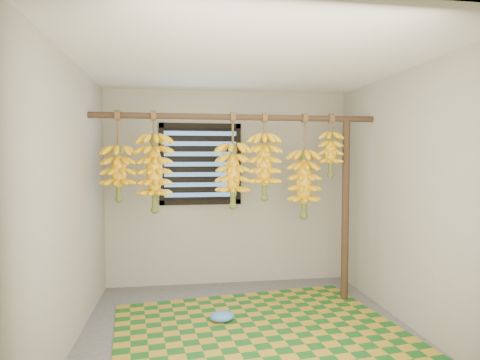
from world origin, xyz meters
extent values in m
cube|color=#4D4D4D|center=(0.00, 0.00, -0.01)|extent=(3.00, 3.00, 0.01)
cube|color=silver|center=(0.00, 0.00, 2.40)|extent=(3.00, 3.00, 0.01)
cube|color=gray|center=(0.00, 1.50, 1.20)|extent=(3.00, 0.01, 2.40)
cube|color=gray|center=(-1.50, 0.00, 1.20)|extent=(0.01, 3.00, 2.40)
cube|color=gray|center=(1.50, 0.00, 1.20)|extent=(0.01, 3.00, 2.40)
cube|color=black|center=(-0.35, 1.48, 1.50)|extent=(1.00, 0.04, 1.00)
cylinder|color=#46301F|center=(0.00, 0.70, 2.00)|extent=(3.00, 0.06, 0.06)
cylinder|color=#46301F|center=(1.20, 0.70, 1.00)|extent=(0.08, 0.08, 2.00)
cube|color=#19551B|center=(0.10, 0.00, 0.01)|extent=(2.77, 2.33, 0.01)
ellipsoid|color=#3C7AE0|center=(-0.22, 0.27, 0.06)|extent=(0.26, 0.20, 0.10)
cylinder|color=brown|center=(-1.21, 0.70, 1.85)|extent=(0.02, 0.02, 0.36)
cylinder|color=#4C5923|center=(-1.21, 0.70, 1.44)|extent=(0.06, 0.06, 0.52)
cylinder|color=brown|center=(-0.86, 0.70, 1.91)|extent=(0.02, 0.02, 0.24)
cylinder|color=#4C5923|center=(-0.86, 0.70, 1.44)|extent=(0.06, 0.06, 0.76)
cylinder|color=brown|center=(-0.05, 0.70, 1.86)|extent=(0.02, 0.02, 0.33)
cylinder|color=#4C5923|center=(-0.05, 0.70, 1.41)|extent=(0.06, 0.06, 0.64)
cylinder|color=brown|center=(0.29, 0.70, 1.92)|extent=(0.02, 0.02, 0.23)
cylinder|color=#4C5923|center=(0.29, 0.70, 1.50)|extent=(0.06, 0.06, 0.66)
cylinder|color=brown|center=(0.72, 0.70, 1.83)|extent=(0.02, 0.02, 0.40)
cylinder|color=#4C5923|center=(0.72, 0.70, 1.31)|extent=(0.06, 0.06, 0.69)
cylinder|color=brown|center=(1.02, 0.70, 1.93)|extent=(0.02, 0.02, 0.19)
cylinder|color=#4C5923|center=(1.02, 0.70, 1.64)|extent=(0.05, 0.05, 0.46)
camera|label=1|loc=(-0.62, -3.47, 1.56)|focal=30.00mm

